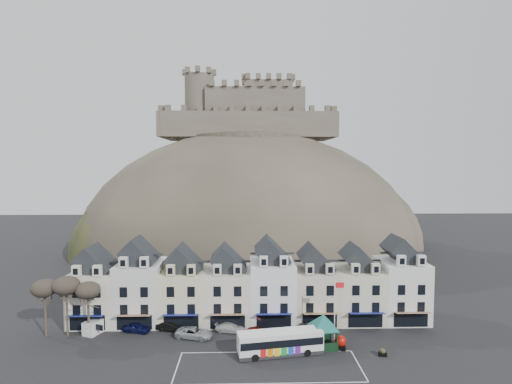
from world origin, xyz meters
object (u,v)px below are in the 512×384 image
car_black (170,326)px  car_charcoal (312,328)px  white_van (97,325)px  red_buoy (341,342)px  car_maroon (257,331)px  bus_shelter (323,322)px  car_white (230,328)px  car_silver (194,333)px  bus (280,342)px  flagpole (335,307)px  car_navy (137,328)px

car_black → car_charcoal: car_black is taller
white_van → car_black: bearing=22.5°
car_black → car_charcoal: (20.61, -1.09, -0.04)m
red_buoy → car_black: bearing=164.7°
white_van → car_charcoal: white_van is taller
white_van → car_maroon: 23.25m
bus_shelter → red_buoy: (2.18, -0.65, -2.52)m
car_white → white_van: bearing=103.6°
bus_shelter → car_black: (-21.36, 5.80, -2.79)m
car_maroon → car_silver: bearing=71.9°
bus → car_maroon: (-2.86, 5.69, -1.03)m
red_buoy → car_silver: size_ratio=0.36×
flagpole → car_white: (-14.38, 4.00, -4.35)m
white_van → car_charcoal: bearing=20.5°
car_navy → car_white: bearing=-77.7°
white_van → car_white: size_ratio=1.04×
car_silver → car_charcoal: 16.89m
bus → red_buoy: (8.10, 1.28, -0.76)m
car_navy → car_black: 4.81m
car_navy → car_silver: car_silver is taller
white_van → car_charcoal: (31.19, -1.09, -0.32)m
white_van → red_buoy: bearing=11.8°
car_charcoal → flagpole: bearing=-124.1°
bus_shelter → red_buoy: bus_shelter is taller
car_silver → car_charcoal: bearing=-72.6°
car_silver → car_charcoal: car_silver is taller
bus → car_maroon: bus is taller
bus_shelter → car_silver: 18.10m
car_black → car_white: size_ratio=0.93×
red_buoy → car_navy: bearing=167.9°
bus_shelter → white_van: (-31.94, 5.80, -2.50)m
white_van → car_white: white_van is taller
bus → car_white: (-6.62, 7.00, -1.06)m
bus → red_buoy: 8.24m
white_van → car_black: 10.59m
car_maroon → car_navy: bearing=63.5°
car_silver → white_van: bearing=92.8°
bus → bus_shelter: (5.92, 1.93, 1.76)m
bus → white_van: bus is taller
car_white → car_maroon: car_maroon is taller
car_navy → red_buoy: bearing=-88.4°
red_buoy → car_maroon: (-10.96, 4.40, -0.27)m
flagpole → car_charcoal: bearing=125.4°
car_silver → car_navy: bearing=88.8°
red_buoy → white_van: white_van is taller
bus → car_silver: 12.82m
bus → car_white: bus is taller
red_buoy → white_van: bearing=169.3°
car_navy → car_maroon: (17.38, -1.66, -0.01)m
car_navy → car_black: bearing=-71.7°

